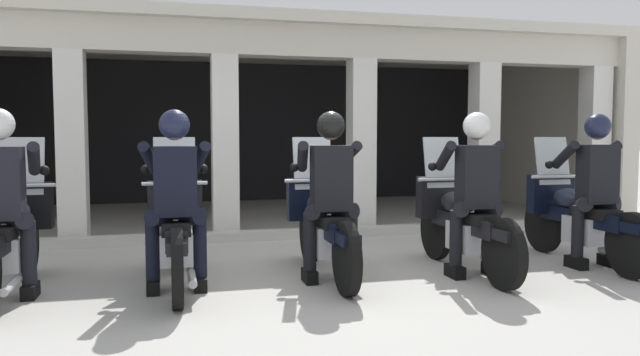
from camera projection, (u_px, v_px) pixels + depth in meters
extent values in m
plane|color=#A8A59E|center=(272.00, 228.00, 8.91)|extent=(80.00, 80.00, 0.00)
cube|color=black|center=(252.00, 132.00, 12.85)|extent=(10.72, 0.24, 2.88)
cube|color=beige|center=(295.00, 42.00, 8.34)|extent=(10.72, 0.36, 0.44)
cube|color=beige|center=(269.00, 43.00, 10.46)|extent=(10.72, 5.13, 0.16)
cube|color=beige|center=(535.00, 132.00, 11.82)|extent=(0.30, 5.13, 2.88)
cube|color=silver|center=(72.00, 147.00, 7.74)|extent=(0.35, 0.36, 2.44)
cube|color=silver|center=(225.00, 146.00, 8.20)|extent=(0.35, 0.36, 2.44)
cube|color=silver|center=(361.00, 146.00, 8.67)|extent=(0.35, 0.36, 2.44)
cube|color=silver|center=(483.00, 145.00, 9.13)|extent=(0.35, 0.36, 2.44)
cube|color=silver|center=(594.00, 145.00, 9.60)|extent=(0.35, 0.36, 2.44)
cube|color=#B7B5AD|center=(303.00, 234.00, 8.03)|extent=(10.32, 0.24, 0.12)
cylinder|color=black|center=(27.00, 243.00, 5.84)|extent=(0.09, 0.64, 0.64)
cube|color=black|center=(27.00, 222.00, 5.82)|extent=(0.14, 0.44, 0.08)
cube|color=silver|center=(7.00, 253.00, 5.11)|extent=(0.28, 0.44, 0.28)
cube|color=black|center=(8.00, 237.00, 5.15)|extent=(0.18, 1.24, 0.16)
ellipsoid|color=#1E2338|center=(13.00, 213.00, 5.35)|extent=(0.26, 0.48, 0.22)
cube|color=black|center=(2.00, 232.00, 4.97)|extent=(0.24, 0.52, 0.10)
cylinder|color=silver|center=(25.00, 220.00, 5.76)|extent=(0.05, 0.24, 0.53)
cube|color=black|center=(23.00, 206.00, 5.69)|extent=(0.52, 0.16, 0.44)
sphere|color=silver|center=(25.00, 203.00, 5.79)|extent=(0.18, 0.18, 0.18)
cube|color=silver|center=(21.00, 166.00, 5.65)|extent=(0.40, 0.14, 0.54)
cylinder|color=silver|center=(20.00, 186.00, 5.58)|extent=(0.62, 0.04, 0.04)
cylinder|color=silver|center=(12.00, 284.00, 4.81)|extent=(0.07, 0.55, 0.07)
cube|color=#14193F|center=(3.00, 180.00, 5.03)|extent=(0.05, 0.02, 0.32)
cylinder|color=black|center=(20.00, 220.00, 4.99)|extent=(0.26, 0.29, 0.17)
cylinder|color=black|center=(29.00, 253.00, 5.03)|extent=(0.12, 0.12, 0.53)
cube|color=black|center=(30.00, 291.00, 5.06)|extent=(0.11, 0.26, 0.12)
cylinder|color=black|center=(34.00, 159.00, 5.18)|extent=(0.19, 0.48, 0.31)
sphere|color=black|center=(44.00, 170.00, 5.40)|extent=(0.09, 0.09, 0.09)
cylinder|color=black|center=(176.00, 239.00, 6.09)|extent=(0.09, 0.64, 0.64)
cylinder|color=black|center=(177.00, 268.00, 4.73)|extent=(0.09, 0.64, 0.64)
cube|color=black|center=(175.00, 219.00, 6.07)|extent=(0.14, 0.44, 0.08)
cube|color=silver|center=(176.00, 247.00, 5.36)|extent=(0.28, 0.44, 0.28)
cube|color=black|center=(176.00, 232.00, 5.40)|extent=(0.18, 1.24, 0.16)
ellipsoid|color=#1E2338|center=(176.00, 209.00, 5.60)|extent=(0.26, 0.48, 0.22)
cube|color=black|center=(176.00, 227.00, 5.22)|extent=(0.24, 0.52, 0.10)
cube|color=black|center=(177.00, 245.00, 4.78)|extent=(0.16, 0.48, 0.10)
cylinder|color=silver|center=(175.00, 216.00, 6.01)|extent=(0.05, 0.24, 0.53)
cube|color=black|center=(175.00, 203.00, 5.95)|extent=(0.52, 0.16, 0.44)
sphere|color=silver|center=(175.00, 200.00, 6.04)|extent=(0.18, 0.18, 0.18)
cube|color=silver|center=(175.00, 165.00, 5.90)|extent=(0.40, 0.14, 0.54)
cylinder|color=silver|center=(175.00, 183.00, 5.84)|extent=(0.62, 0.04, 0.04)
cylinder|color=silver|center=(192.00, 277.00, 5.06)|extent=(0.07, 0.55, 0.07)
cube|color=black|center=(175.00, 181.00, 5.17)|extent=(0.36, 0.22, 0.60)
cube|color=#14193F|center=(175.00, 178.00, 5.29)|extent=(0.05, 0.02, 0.32)
sphere|color=#936B51|center=(174.00, 128.00, 5.16)|extent=(0.21, 0.21, 0.21)
sphere|color=#191E38|center=(174.00, 125.00, 5.16)|extent=(0.26, 0.26, 0.26)
cylinder|color=black|center=(192.00, 216.00, 5.25)|extent=(0.26, 0.29, 0.17)
cylinder|color=black|center=(200.00, 247.00, 5.28)|extent=(0.12, 0.12, 0.53)
cube|color=black|center=(200.00, 283.00, 5.31)|extent=(0.11, 0.26, 0.12)
cylinder|color=black|center=(159.00, 217.00, 5.18)|extent=(0.26, 0.29, 0.17)
cylinder|color=black|center=(153.00, 249.00, 5.18)|extent=(0.12, 0.12, 0.53)
cube|color=black|center=(153.00, 286.00, 5.22)|extent=(0.11, 0.26, 0.12)
cylinder|color=black|center=(200.00, 158.00, 5.43)|extent=(0.19, 0.48, 0.31)
sphere|color=black|center=(203.00, 169.00, 5.65)|extent=(0.09, 0.09, 0.09)
cylinder|color=black|center=(149.00, 158.00, 5.33)|extent=(0.19, 0.48, 0.31)
sphere|color=black|center=(146.00, 170.00, 5.53)|extent=(0.09, 0.09, 0.09)
cylinder|color=black|center=(310.00, 233.00, 6.47)|extent=(0.09, 0.64, 0.64)
cylinder|color=black|center=(346.00, 259.00, 5.11)|extent=(0.09, 0.64, 0.64)
cube|color=black|center=(310.00, 214.00, 6.45)|extent=(0.14, 0.44, 0.08)
cube|color=silver|center=(327.00, 240.00, 5.74)|extent=(0.28, 0.44, 0.28)
cube|color=black|center=(326.00, 226.00, 5.78)|extent=(0.18, 1.24, 0.16)
ellipsoid|color=#1E2338|center=(320.00, 204.00, 5.98)|extent=(0.26, 0.48, 0.22)
cube|color=black|center=(331.00, 221.00, 5.60)|extent=(0.24, 0.52, 0.10)
cube|color=black|center=(345.00, 237.00, 5.16)|extent=(0.16, 0.48, 0.10)
cylinder|color=silver|center=(311.00, 211.00, 6.39)|extent=(0.05, 0.24, 0.53)
cube|color=black|center=(312.00, 199.00, 6.32)|extent=(0.52, 0.16, 0.44)
sphere|color=silver|center=(310.00, 196.00, 6.42)|extent=(0.18, 0.18, 0.18)
cube|color=silver|center=(313.00, 163.00, 6.28)|extent=(0.40, 0.14, 0.54)
cylinder|color=silver|center=(314.00, 181.00, 6.21)|extent=(0.62, 0.04, 0.04)
cylinder|color=silver|center=(350.00, 267.00, 5.44)|extent=(0.07, 0.55, 0.07)
cube|color=black|center=(331.00, 178.00, 5.55)|extent=(0.36, 0.22, 0.60)
cube|color=black|center=(328.00, 175.00, 5.66)|extent=(0.05, 0.02, 0.32)
sphere|color=#936B51|center=(331.00, 129.00, 5.54)|extent=(0.21, 0.21, 0.21)
sphere|color=black|center=(331.00, 125.00, 5.54)|extent=(0.26, 0.26, 0.26)
cylinder|color=black|center=(345.00, 211.00, 5.62)|extent=(0.26, 0.29, 0.17)
cylinder|color=black|center=(351.00, 240.00, 5.66)|extent=(0.12, 0.12, 0.53)
cube|color=black|center=(351.00, 274.00, 5.69)|extent=(0.11, 0.26, 0.12)
cylinder|color=black|center=(316.00, 212.00, 5.56)|extent=(0.26, 0.29, 0.17)
cylinder|color=black|center=(310.00, 242.00, 5.56)|extent=(0.12, 0.12, 0.53)
cube|color=black|center=(310.00, 276.00, 5.59)|extent=(0.11, 0.26, 0.12)
cylinder|color=black|center=(347.00, 157.00, 5.81)|extent=(0.19, 0.48, 0.31)
sphere|color=black|center=(345.00, 167.00, 6.03)|extent=(0.09, 0.09, 0.09)
cylinder|color=black|center=(303.00, 157.00, 5.71)|extent=(0.19, 0.48, 0.31)
sphere|color=black|center=(294.00, 167.00, 5.91)|extent=(0.09, 0.09, 0.09)
cylinder|color=black|center=(436.00, 230.00, 6.66)|extent=(0.09, 0.64, 0.64)
cylinder|color=black|center=(504.00, 254.00, 5.30)|extent=(0.09, 0.64, 0.64)
cube|color=black|center=(436.00, 211.00, 6.65)|extent=(0.14, 0.44, 0.08)
cube|color=silver|center=(468.00, 237.00, 5.93)|extent=(0.28, 0.44, 0.28)
cube|color=black|center=(466.00, 223.00, 5.97)|extent=(0.18, 1.24, 0.16)
ellipsoid|color=black|center=(456.00, 202.00, 6.17)|extent=(0.26, 0.48, 0.22)
cube|color=black|center=(475.00, 218.00, 5.79)|extent=(0.24, 0.52, 0.10)
cube|color=black|center=(500.00, 233.00, 5.35)|extent=(0.16, 0.48, 0.10)
cylinder|color=silver|center=(438.00, 209.00, 6.59)|extent=(0.05, 0.24, 0.53)
cube|color=black|center=(441.00, 197.00, 6.52)|extent=(0.52, 0.16, 0.44)
sphere|color=silver|center=(437.00, 194.00, 6.61)|extent=(0.18, 0.18, 0.18)
cube|color=silver|center=(442.00, 162.00, 6.47)|extent=(0.40, 0.14, 0.54)
cylinder|color=silver|center=(445.00, 179.00, 6.41)|extent=(0.62, 0.04, 0.04)
cylinder|color=silver|center=(498.00, 263.00, 5.63)|extent=(0.07, 0.55, 0.07)
cube|color=black|center=(477.00, 177.00, 5.74)|extent=(0.36, 0.22, 0.60)
cube|color=black|center=(471.00, 174.00, 5.86)|extent=(0.05, 0.02, 0.32)
sphere|color=#936B51|center=(477.00, 129.00, 5.73)|extent=(0.21, 0.21, 0.21)
sphere|color=silver|center=(477.00, 126.00, 5.73)|extent=(0.26, 0.26, 0.26)
cylinder|color=black|center=(489.00, 208.00, 5.82)|extent=(0.26, 0.29, 0.17)
cylinder|color=black|center=(494.00, 236.00, 5.85)|extent=(0.12, 0.12, 0.53)
cube|color=black|center=(492.00, 269.00, 5.88)|extent=(0.11, 0.26, 0.12)
cylinder|color=black|center=(462.00, 209.00, 5.75)|extent=(0.26, 0.29, 0.17)
cylinder|color=black|center=(456.00, 238.00, 5.76)|extent=(0.12, 0.12, 0.53)
cube|color=black|center=(455.00, 271.00, 5.79)|extent=(0.11, 0.26, 0.12)
cylinder|color=black|center=(486.00, 156.00, 6.01)|extent=(0.19, 0.48, 0.31)
sphere|color=black|center=(479.00, 166.00, 6.23)|extent=(0.09, 0.09, 0.09)
cylinder|color=black|center=(445.00, 156.00, 5.90)|extent=(0.19, 0.48, 0.31)
sphere|color=black|center=(432.00, 167.00, 6.10)|extent=(0.09, 0.09, 0.09)
cylinder|color=black|center=(543.00, 225.00, 7.07)|extent=(0.09, 0.64, 0.64)
cylinder|color=black|center=(632.00, 246.00, 5.71)|extent=(0.09, 0.64, 0.64)
cube|color=black|center=(544.00, 207.00, 7.05)|extent=(0.14, 0.44, 0.08)
cube|color=silver|center=(586.00, 230.00, 6.34)|extent=(0.28, 0.44, 0.28)
cube|color=black|center=(583.00, 217.00, 6.38)|extent=(0.18, 1.24, 0.16)
ellipsoid|color=#1E2338|center=(570.00, 198.00, 6.58)|extent=(0.26, 0.48, 0.22)
cube|color=black|center=(595.00, 213.00, 6.20)|extent=(0.24, 0.52, 0.10)
cube|color=black|center=(628.00, 226.00, 5.76)|extent=(0.16, 0.48, 0.10)
cylinder|color=silver|center=(547.00, 205.00, 6.99)|extent=(0.05, 0.24, 0.53)
cube|color=black|center=(550.00, 193.00, 6.93)|extent=(0.52, 0.16, 0.44)
sphere|color=silver|center=(545.00, 191.00, 7.02)|extent=(0.18, 0.18, 0.18)
cube|color=silver|center=(552.00, 161.00, 6.88)|extent=(0.40, 0.14, 0.54)
cylinder|color=silver|center=(556.00, 177.00, 6.82)|extent=(0.62, 0.04, 0.04)
cylinder|color=silver|center=(619.00, 254.00, 6.04)|extent=(0.07, 0.55, 0.07)
cube|color=black|center=(598.00, 174.00, 6.15)|extent=(0.36, 0.22, 0.60)
cube|color=black|center=(590.00, 171.00, 6.27)|extent=(0.05, 0.02, 0.32)
sphere|color=#936B51|center=(598.00, 129.00, 6.14)|extent=(0.21, 0.21, 0.21)
sphere|color=#191E38|center=(598.00, 127.00, 6.14)|extent=(0.26, 0.26, 0.26)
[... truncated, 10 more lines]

